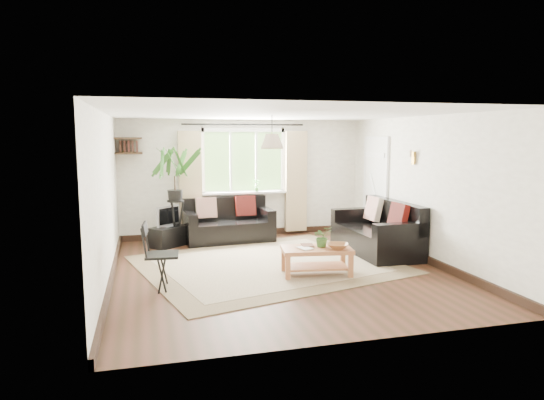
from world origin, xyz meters
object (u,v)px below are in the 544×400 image
object	(u,v)px
sofa_back	(228,221)
palm_stand	(175,197)
tv_stand	(169,236)
folding_chair	(162,256)
sofa_right	(376,228)
coffee_table	(316,261)

from	to	relation	value
sofa_back	palm_stand	bearing A→B (deg)	-178.58
tv_stand	folding_chair	size ratio (longest dim) A/B	0.76
sofa_back	sofa_right	world-z (taller)	sofa_right
palm_stand	folding_chair	xyz separation A→B (m)	(-0.34, -2.65, -0.48)
sofa_right	tv_stand	xyz separation A→B (m)	(-3.54, 1.46, -0.25)
tv_stand	palm_stand	distance (m)	0.76
sofa_right	tv_stand	world-z (taller)	sofa_right
sofa_right	tv_stand	bearing A→B (deg)	-113.83
palm_stand	tv_stand	bearing A→B (deg)	-167.15
sofa_back	tv_stand	world-z (taller)	sofa_back
coffee_table	folding_chair	distance (m)	2.27
sofa_back	sofa_right	size ratio (longest dim) A/B	0.92
tv_stand	folding_chair	world-z (taller)	folding_chair
sofa_right	palm_stand	distance (m)	3.75
palm_stand	folding_chair	distance (m)	2.72
coffee_table	tv_stand	size ratio (longest dim) A/B	1.47
coffee_table	palm_stand	bearing A→B (deg)	126.76
coffee_table	folding_chair	world-z (taller)	folding_chair
sofa_back	palm_stand	world-z (taller)	palm_stand
tv_stand	palm_stand	xyz separation A→B (m)	(0.14, 0.03, 0.75)
tv_stand	folding_chair	xyz separation A→B (m)	(-0.20, -2.62, 0.27)
coffee_table	folding_chair	xyz separation A→B (m)	(-2.25, -0.10, 0.25)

